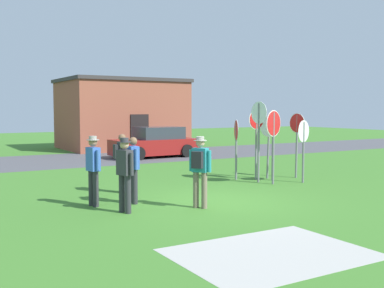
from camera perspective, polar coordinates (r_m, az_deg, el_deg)
The scene contains 18 objects.
ground_plane at distance 12.34m, azimuth 2.55°, elevation -6.97°, with size 80.00×80.00×0.00m, color #3D7528.
street_asphalt at distance 23.16m, azimuth -13.84°, elevation -1.83°, with size 60.00×6.40×0.01m, color #4C4C51.
concrete_path at distance 8.19m, azimuth 9.50°, elevation -12.82°, with size 3.20×2.40×0.01m, color #ADAAA3.
building_background at distance 29.42m, azimuth -8.49°, elevation 3.61°, with size 7.06×5.53×4.20m.
parked_car_on_street at distance 23.72m, azimuth -4.40°, elevation 0.08°, with size 4.36×2.14×1.51m.
stop_sign_rear_right at distance 15.25m, azimuth 9.77°, elevation 1.29°, with size 0.80×0.28×2.36m.
stop_sign_low_front at distance 16.56m, azimuth 9.18°, elevation 0.90°, with size 0.23×0.69×2.15m.
stop_sign_rear_left at distance 16.88m, azimuth 12.49°, elevation 1.17°, with size 0.12×0.69×2.26m.
stop_sign_center_cluster at distance 16.10m, azimuth 9.70°, elevation 1.38°, with size 0.11×0.74×2.37m.
stop_sign_leaning_right at distance 15.55m, azimuth 8.04°, elevation 1.96°, with size 0.08×0.72×2.64m.
stop_sign_leaning_left at distance 16.07m, azimuth 5.33°, elevation 0.60°, with size 0.34×0.65×2.04m.
stop_sign_far_back at distance 16.14m, azimuth 7.74°, elevation 1.36°, with size 0.67×0.09×2.38m.
stop_sign_nearest at distance 15.79m, azimuth 13.24°, elevation 0.42°, with size 0.68×0.24×2.03m.
person_near_signs at distance 12.09m, azimuth -7.17°, elevation -2.52°, with size 0.38×0.57×1.69m.
person_in_blue at distance 11.02m, azimuth -8.09°, elevation -3.18°, with size 0.32×0.55×1.74m.
person_holding_notes at distance 11.90m, azimuth -11.79°, elevation -2.68°, with size 0.32×0.56×1.74m.
person_in_teal at distance 11.42m, azimuth 0.94°, elevation -2.75°, with size 0.46×0.49×1.74m.
person_in_dark_shirt at distance 13.69m, azimuth -8.46°, elevation -1.75°, with size 0.39×0.57×1.69m.
Camera 1 is at (-6.63, -10.13, 2.39)m, focal length 44.38 mm.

